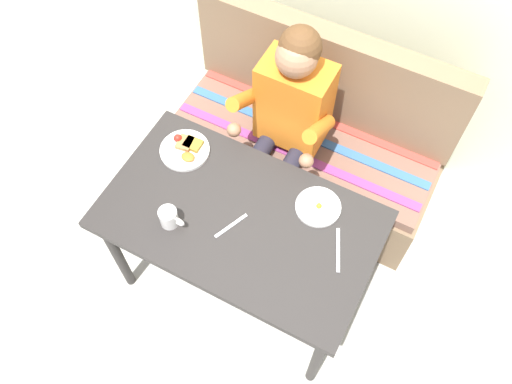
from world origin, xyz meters
name	(u,v)px	position (x,y,z in m)	size (l,w,h in m)	color
ground_plane	(243,280)	(0.00, 0.00, 0.00)	(8.00, 8.00, 0.00)	#B1B0A5
table	(240,226)	(0.00, 0.00, 0.65)	(1.20, 0.70, 0.73)	#2A2725
couch	(307,144)	(0.00, 0.76, 0.33)	(1.44, 0.56, 1.00)	#796046
person	(287,115)	(-0.06, 0.59, 0.74)	(0.45, 0.61, 1.21)	orange
plate_breakfast	(185,149)	(-0.39, 0.19, 0.74)	(0.23, 0.23, 0.05)	white
plate_eggs	(318,207)	(0.28, 0.20, 0.74)	(0.20, 0.20, 0.04)	white
coffee_mug	(169,217)	(-0.25, -0.16, 0.78)	(0.12, 0.08, 0.09)	white
fork	(231,226)	(-0.01, -0.05, 0.73)	(0.01, 0.17, 0.01)	silver
knife	(338,250)	(0.44, 0.06, 0.73)	(0.01, 0.20, 0.01)	silver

